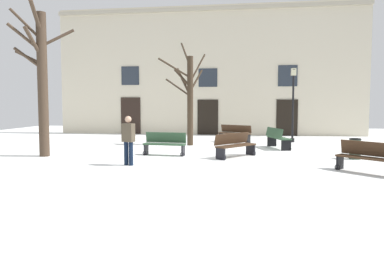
# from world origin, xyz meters

# --- Properties ---
(ground_plane) EXTENTS (30.99, 30.99, 0.00)m
(ground_plane) POSITION_xyz_m (0.00, 0.00, 0.00)
(ground_plane) COLOR white
(building_facade) EXTENTS (19.37, 0.60, 8.06)m
(building_facade) POSITION_xyz_m (-0.00, 8.65, 4.08)
(building_facade) COLOR beige
(building_facade) RESTS_ON ground
(tree_right_of_center) EXTENTS (2.04, 1.47, 5.56)m
(tree_right_of_center) POSITION_xyz_m (-5.17, -1.46, 2.90)
(tree_right_of_center) COLOR #423326
(tree_right_of_center) RESTS_ON ground
(tree_center) EXTENTS (2.04, 1.85, 4.98)m
(tree_center) POSITION_xyz_m (-0.29, 2.81, 2.37)
(tree_center) COLOR #382B1E
(tree_center) RESTS_ON ground
(streetlamp) EXTENTS (0.30, 0.30, 3.81)m
(streetlamp) POSITION_xyz_m (4.75, 4.76, 2.33)
(streetlamp) COLOR black
(streetlamp) RESTS_ON ground
(litter_bin) EXTENTS (0.41, 0.41, 0.74)m
(litter_bin) POSITION_xyz_m (6.16, -0.55, 0.37)
(litter_bin) COLOR #2D3D2D
(litter_bin) RESTS_ON ground
(bench_back_to_back_right) EXTENTS (1.66, 0.59, 0.87)m
(bench_back_to_back_right) POSITION_xyz_m (-0.74, -0.54, 0.44)
(bench_back_to_back_right) COLOR #2D4C33
(bench_back_to_back_right) RESTS_ON ground
(bench_facing_shops) EXTENTS (0.98, 1.77, 0.91)m
(bench_facing_shops) POSITION_xyz_m (3.74, 2.11, 0.47)
(bench_facing_shops) COLOR #2D4C33
(bench_facing_shops) RESTS_ON ground
(bench_back_to_back_left) EXTENTS (1.70, 1.14, 0.89)m
(bench_back_to_back_left) POSITION_xyz_m (1.84, 4.14, 0.47)
(bench_back_to_back_left) COLOR #3D2819
(bench_back_to_back_left) RESTS_ON ground
(bench_near_center_tree) EXTENTS (1.54, 1.71, 0.88)m
(bench_near_center_tree) POSITION_xyz_m (1.92, -0.67, 0.45)
(bench_near_center_tree) COLOR #3D2819
(bench_near_center_tree) RESTS_ON ground
(bench_near_lamp) EXTENTS (1.57, 1.46, 0.89)m
(bench_near_lamp) POSITION_xyz_m (5.72, -3.16, 0.46)
(bench_near_lamp) COLOR #3D2819
(bench_near_lamp) RESTS_ON ground
(person_near_bench) EXTENTS (0.43, 0.32, 1.57)m
(person_near_bench) POSITION_xyz_m (-1.42, -2.87, 0.86)
(person_near_bench) COLOR black
(person_near_bench) RESTS_ON ground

